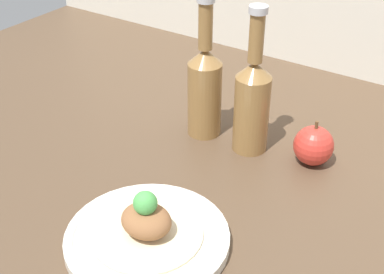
# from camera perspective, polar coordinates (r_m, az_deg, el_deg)

# --- Properties ---
(ground_plane) EXTENTS (1.80, 1.10, 0.04)m
(ground_plane) POSITION_cam_1_polar(r_m,az_deg,el_deg) (0.90, 4.37, -6.67)
(ground_plane) COLOR brown
(plate) EXTENTS (0.24, 0.24, 0.02)m
(plate) POSITION_cam_1_polar(r_m,az_deg,el_deg) (0.79, -4.79, -10.64)
(plate) COLOR silver
(plate) RESTS_ON ground_plane
(plated_food) EXTENTS (0.16, 0.16, 0.08)m
(plated_food) POSITION_cam_1_polar(r_m,az_deg,el_deg) (0.77, -4.89, -9.08)
(plated_food) COLOR beige
(plated_food) RESTS_ON plate
(cider_bottle_left) EXTENTS (0.06, 0.06, 0.27)m
(cider_bottle_left) POSITION_cam_1_polar(r_m,az_deg,el_deg) (0.99, 1.37, 5.41)
(cider_bottle_left) COLOR olive
(cider_bottle_left) RESTS_ON ground_plane
(cider_bottle_right) EXTENTS (0.06, 0.06, 0.27)m
(cider_bottle_right) POSITION_cam_1_polar(r_m,az_deg,el_deg) (0.95, 6.44, 3.86)
(cider_bottle_right) COLOR olive
(cider_bottle_right) RESTS_ON ground_plane
(apple) EXTENTS (0.07, 0.07, 0.08)m
(apple) POSITION_cam_1_polar(r_m,az_deg,el_deg) (0.96, 12.83, -0.89)
(apple) COLOR red
(apple) RESTS_ON ground_plane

